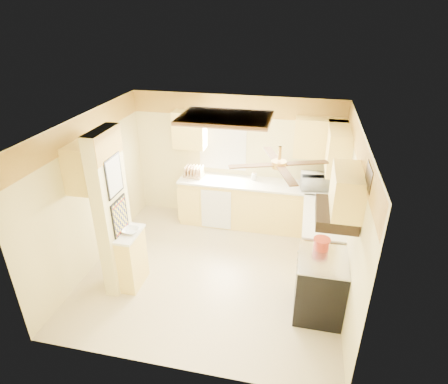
% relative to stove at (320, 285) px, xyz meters
% --- Properties ---
extents(floor, '(4.00, 4.00, 0.00)m').
position_rel_stove_xyz_m(floor, '(-1.67, 0.55, -0.46)').
color(floor, tan).
rests_on(floor, ground).
extents(ceiling, '(4.00, 4.00, 0.00)m').
position_rel_stove_xyz_m(ceiling, '(-1.67, 0.55, 2.04)').
color(ceiling, white).
rests_on(ceiling, wall_back).
extents(wall_back, '(4.00, 0.00, 4.00)m').
position_rel_stove_xyz_m(wall_back, '(-1.67, 2.45, 0.79)').
color(wall_back, '#E6D68C').
rests_on(wall_back, floor).
extents(wall_front, '(4.00, 0.00, 4.00)m').
position_rel_stove_xyz_m(wall_front, '(-1.67, -1.35, 0.79)').
color(wall_front, '#E6D68C').
rests_on(wall_front, floor).
extents(wall_left, '(0.00, 3.80, 3.80)m').
position_rel_stove_xyz_m(wall_left, '(-3.67, 0.55, 0.79)').
color(wall_left, '#E6D68C').
rests_on(wall_left, floor).
extents(wall_right, '(0.00, 3.80, 3.80)m').
position_rel_stove_xyz_m(wall_right, '(0.33, 0.55, 0.79)').
color(wall_right, '#E6D68C').
rests_on(wall_right, floor).
extents(wallpaper_border, '(4.00, 0.02, 0.40)m').
position_rel_stove_xyz_m(wallpaper_border, '(-1.67, 2.43, 1.84)').
color(wallpaper_border, '#FFCE4B').
rests_on(wallpaper_border, wall_back).
extents(partition_column, '(0.20, 0.70, 2.50)m').
position_rel_stove_xyz_m(partition_column, '(-3.02, 0.00, 0.79)').
color(partition_column, '#E6D68C').
rests_on(partition_column, floor).
extents(partition_ledge, '(0.25, 0.55, 0.90)m').
position_rel_stove_xyz_m(partition_ledge, '(-2.80, 0.00, -0.01)').
color(partition_ledge, '#FADA76').
rests_on(partition_ledge, floor).
extents(ledge_top, '(0.28, 0.58, 0.04)m').
position_rel_stove_xyz_m(ledge_top, '(-2.80, 0.00, 0.46)').
color(ledge_top, silver).
rests_on(ledge_top, partition_ledge).
extents(lower_cabinets_back, '(3.00, 0.60, 0.90)m').
position_rel_stove_xyz_m(lower_cabinets_back, '(-1.17, 2.15, -0.01)').
color(lower_cabinets_back, '#FADA76').
rests_on(lower_cabinets_back, floor).
extents(lower_cabinets_right, '(0.60, 1.40, 0.90)m').
position_rel_stove_xyz_m(lower_cabinets_right, '(0.03, 1.15, -0.01)').
color(lower_cabinets_right, '#FADA76').
rests_on(lower_cabinets_right, floor).
extents(countertop_back, '(3.04, 0.64, 0.04)m').
position_rel_stove_xyz_m(countertop_back, '(-1.17, 2.14, 0.46)').
color(countertop_back, silver).
rests_on(countertop_back, lower_cabinets_back).
extents(countertop_right, '(0.64, 1.44, 0.04)m').
position_rel_stove_xyz_m(countertop_right, '(0.02, 1.15, 0.46)').
color(countertop_right, silver).
rests_on(countertop_right, lower_cabinets_right).
extents(dishwasher_panel, '(0.58, 0.02, 0.80)m').
position_rel_stove_xyz_m(dishwasher_panel, '(-1.92, 1.84, -0.03)').
color(dishwasher_panel, white).
rests_on(dishwasher_panel, lower_cabinets_back).
extents(window, '(0.92, 0.02, 1.02)m').
position_rel_stove_xyz_m(window, '(-1.92, 2.44, 1.09)').
color(window, white).
rests_on(window, wall_back).
extents(upper_cab_back_left, '(0.60, 0.35, 0.70)m').
position_rel_stove_xyz_m(upper_cab_back_left, '(-2.52, 2.27, 1.39)').
color(upper_cab_back_left, '#FADA76').
rests_on(upper_cab_back_left, wall_back).
extents(upper_cab_back_right, '(0.90, 0.35, 0.70)m').
position_rel_stove_xyz_m(upper_cab_back_right, '(-0.12, 2.27, 1.39)').
color(upper_cab_back_right, '#FADA76').
rests_on(upper_cab_back_right, wall_back).
extents(upper_cab_right, '(0.35, 1.00, 0.70)m').
position_rel_stove_xyz_m(upper_cab_right, '(0.16, 1.80, 1.39)').
color(upper_cab_right, '#FADA76').
rests_on(upper_cab_right, wall_right).
extents(upper_cab_left_wall, '(0.35, 0.75, 0.70)m').
position_rel_stove_xyz_m(upper_cab_left_wall, '(-3.49, 0.30, 1.39)').
color(upper_cab_left_wall, '#FADA76').
rests_on(upper_cab_left_wall, wall_left).
extents(upper_cab_over_stove, '(0.35, 0.76, 0.52)m').
position_rel_stove_xyz_m(upper_cab_over_stove, '(0.16, 0.00, 1.49)').
color(upper_cab_over_stove, '#FADA76').
rests_on(upper_cab_over_stove, wall_right).
extents(stove, '(0.68, 0.77, 0.92)m').
position_rel_stove_xyz_m(stove, '(0.00, 0.00, 0.00)').
color(stove, black).
rests_on(stove, floor).
extents(range_hood, '(0.50, 0.76, 0.14)m').
position_rel_stove_xyz_m(range_hood, '(0.07, 0.00, 1.16)').
color(range_hood, black).
rests_on(range_hood, upper_cab_over_stove).
extents(poster_menu, '(0.02, 0.42, 0.57)m').
position_rel_stove_xyz_m(poster_menu, '(-2.91, 0.00, 1.39)').
color(poster_menu, black).
rests_on(poster_menu, partition_column).
extents(poster_nashville, '(0.02, 0.42, 0.57)m').
position_rel_stove_xyz_m(poster_nashville, '(-2.91, 0.00, 0.74)').
color(poster_nashville, black).
rests_on(poster_nashville, partition_column).
extents(ceiling_light_panel, '(1.35, 0.95, 0.06)m').
position_rel_stove_xyz_m(ceiling_light_panel, '(-1.57, 1.05, 2.00)').
color(ceiling_light_panel, brown).
rests_on(ceiling_light_panel, ceiling).
extents(ceiling_fan, '(1.15, 1.15, 0.26)m').
position_rel_stove_xyz_m(ceiling_fan, '(-0.67, -0.15, 1.83)').
color(ceiling_fan, gold).
rests_on(ceiling_fan, ceiling).
extents(vent_grate, '(0.02, 0.40, 0.25)m').
position_rel_stove_xyz_m(vent_grate, '(0.31, -0.35, 1.84)').
color(vent_grate, black).
rests_on(vent_grate, wall_right).
extents(microwave, '(0.55, 0.40, 0.28)m').
position_rel_stove_xyz_m(microwave, '(-0.12, 2.12, 0.62)').
color(microwave, white).
rests_on(microwave, countertop_back).
extents(bowl, '(0.25, 0.25, 0.06)m').
position_rel_stove_xyz_m(bowl, '(-2.77, 0.02, 0.51)').
color(bowl, white).
rests_on(bowl, ledge_top).
extents(dutch_oven, '(0.23, 0.23, 0.16)m').
position_rel_stove_xyz_m(dutch_oven, '(-0.03, 0.24, 0.53)').
color(dutch_oven, '#A92D1B').
rests_on(dutch_oven, stove).
extents(kettle, '(0.14, 0.14, 0.22)m').
position_rel_stove_xyz_m(kettle, '(-0.02, 0.95, 0.58)').
color(kettle, silver).
rests_on(kettle, countertop_right).
extents(dish_rack, '(0.39, 0.31, 0.21)m').
position_rel_stove_xyz_m(dish_rack, '(-2.44, 2.17, 0.56)').
color(dish_rack, tan).
rests_on(dish_rack, countertop_back).
extents(utensil_crock, '(0.10, 0.10, 0.20)m').
position_rel_stove_xyz_m(utensil_crock, '(-1.26, 2.26, 0.54)').
color(utensil_crock, white).
rests_on(utensil_crock, countertop_back).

